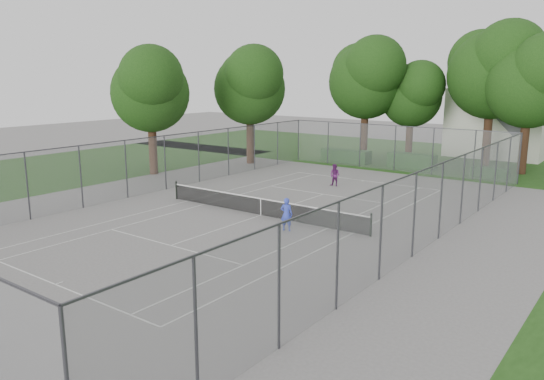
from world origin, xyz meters
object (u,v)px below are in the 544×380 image
Objects in this scene: girl_player at (287,214)px; woman_player at (335,175)px; tennis_net at (261,206)px; house at (500,111)px.

girl_player reaches higher than woman_player.
tennis_net is 8.05× the size of girl_player.
house reaches higher than woman_player.
house is (4.39, 29.99, 3.61)m from tennis_net.
house is 31.70m from girl_player.
tennis_net is at bearing -85.36° from woman_player.
woman_player is at bearing 94.49° from tennis_net.
tennis_net is 3.11m from girl_player.
woman_player reaches higher than tennis_net.
tennis_net is at bearing -48.73° from girl_player.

